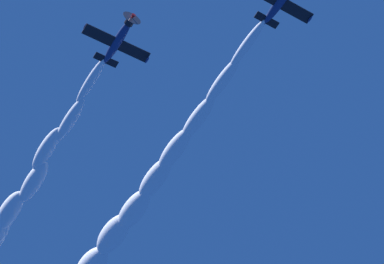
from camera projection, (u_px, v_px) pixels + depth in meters
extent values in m
ellipsoid|color=navy|center=(281.00, 0.00, 91.26)|extent=(3.05, 6.10, 1.12)
cube|color=black|center=(280.00, 2.00, 91.22)|extent=(7.73, 3.88, 0.32)
ellipsoid|color=navy|center=(310.00, 19.00, 92.27)|extent=(0.50, 0.86, 0.25)
cube|color=black|center=(267.00, 20.00, 92.55)|extent=(2.89, 1.73, 0.17)
cube|color=navy|center=(266.00, 19.00, 92.97)|extent=(0.46, 1.03, 1.05)
ellipsoid|color=navy|center=(117.00, 41.00, 94.23)|extent=(3.11, 6.10, 1.09)
cylinder|color=black|center=(130.00, 21.00, 92.89)|extent=(1.25, 1.15, 1.05)
cone|color=red|center=(133.00, 17.00, 92.61)|extent=(0.68, 0.78, 0.50)
cylinder|color=#3F3F47|center=(132.00, 18.00, 92.67)|extent=(2.14, 0.84, 2.28)
cube|color=black|center=(116.00, 43.00, 94.19)|extent=(7.72, 3.87, 0.73)
ellipsoid|color=navy|center=(147.00, 60.00, 95.07)|extent=(0.51, 0.86, 0.25)
ellipsoid|color=navy|center=(85.00, 26.00, 93.31)|extent=(0.51, 0.86, 0.25)
cube|color=black|center=(106.00, 60.00, 95.55)|extent=(2.89, 1.73, 0.31)
cube|color=navy|center=(106.00, 58.00, 95.97)|extent=(0.52, 1.03, 1.04)
ellipsoid|color=#1E232D|center=(119.00, 38.00, 94.42)|extent=(1.12, 1.55, 0.66)
ellipsoid|color=white|center=(247.00, 45.00, 94.18)|extent=(3.38, 6.87, 1.09)
ellipsoid|color=white|center=(222.00, 81.00, 96.82)|extent=(3.68, 6.98, 1.41)
ellipsoid|color=white|center=(198.00, 118.00, 99.78)|extent=(3.98, 7.09, 1.74)
ellipsoid|color=white|center=(175.00, 150.00, 102.29)|extent=(4.29, 7.21, 2.06)
ellipsoid|color=white|center=(155.00, 179.00, 104.83)|extent=(4.59, 7.32, 2.38)
ellipsoid|color=white|center=(134.00, 210.00, 107.44)|extent=(4.89, 7.43, 2.70)
ellipsoid|color=white|center=(113.00, 234.00, 109.94)|extent=(5.20, 7.54, 3.03)
ellipsoid|color=white|center=(91.00, 81.00, 97.20)|extent=(3.38, 6.87, 1.09)
ellipsoid|color=white|center=(70.00, 120.00, 99.95)|extent=(3.68, 6.98, 1.41)
ellipsoid|color=white|center=(46.00, 149.00, 102.52)|extent=(3.98, 7.09, 1.74)
ellipsoid|color=white|center=(34.00, 182.00, 104.95)|extent=(4.29, 7.21, 2.06)
ellipsoid|color=white|center=(9.00, 211.00, 107.63)|extent=(4.59, 7.32, 2.38)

